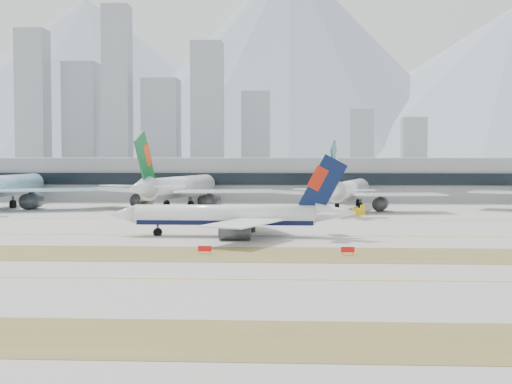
# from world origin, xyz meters

# --- Properties ---
(ground) EXTENTS (3000.00, 3000.00, 0.00)m
(ground) POSITION_xyz_m (0.00, 0.00, 0.00)
(ground) COLOR #A6A39B
(ground) RESTS_ON ground
(apron_markings) EXTENTS (360.00, 122.22, 0.06)m
(apron_markings) POSITION_xyz_m (0.00, -53.95, 0.02)
(apron_markings) COLOR olive
(apron_markings) RESTS_ON ground
(taxiing_airliner) EXTENTS (48.96, 42.64, 16.48)m
(taxiing_airliner) POSITION_xyz_m (-5.18, -6.35, 3.97)
(taxiing_airliner) COLOR white
(taxiing_airliner) RESTS_ON ground
(widebody_eva) EXTENTS (62.44, 62.18, 22.86)m
(widebody_eva) POSITION_xyz_m (-28.00, 64.07, 6.08)
(widebody_eva) COLOR white
(widebody_eva) RESTS_ON ground
(widebody_cathay) EXTENTS (54.95, 54.85, 20.23)m
(widebody_cathay) POSITION_xyz_m (22.55, 61.64, 5.38)
(widebody_cathay) COLOR white
(widebody_cathay) RESTS_ON ground
(terminal) EXTENTS (280.00, 43.10, 15.00)m
(terminal) POSITION_xyz_m (0.00, 114.84, 7.50)
(terminal) COLOR gray
(terminal) RESTS_ON ground
(hold_sign_left) EXTENTS (2.20, 0.15, 1.35)m
(hold_sign_left) POSITION_xyz_m (-7.84, -32.00, 0.88)
(hold_sign_left) COLOR red
(hold_sign_left) RESTS_ON ground
(hold_sign_right) EXTENTS (2.20, 0.15, 1.35)m
(hold_sign_right) POSITION_xyz_m (15.23, -32.00, 0.88)
(hold_sign_right) COLOR red
(hold_sign_right) RESTS_ON ground
(gse_c) EXTENTS (3.55, 2.00, 2.60)m
(gse_c) POSITION_xyz_m (24.18, 45.67, 1.05)
(gse_c) COLOR yellow
(gse_c) RESTS_ON ground
(gse_b) EXTENTS (3.55, 2.00, 2.60)m
(gse_b) POSITION_xyz_m (-34.59, 42.49, 1.05)
(gse_b) COLOR yellow
(gse_b) RESTS_ON ground
(city_skyline) EXTENTS (342.00, 49.80, 140.00)m
(city_skyline) POSITION_xyz_m (-106.76, 453.42, 49.80)
(city_skyline) COLOR gray
(city_skyline) RESTS_ON ground
(mountain_ridge) EXTENTS (2830.00, 1120.00, 470.00)m
(mountain_ridge) POSITION_xyz_m (33.00, 1404.14, 181.85)
(mountain_ridge) COLOR #9EA8B7
(mountain_ridge) RESTS_ON ground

